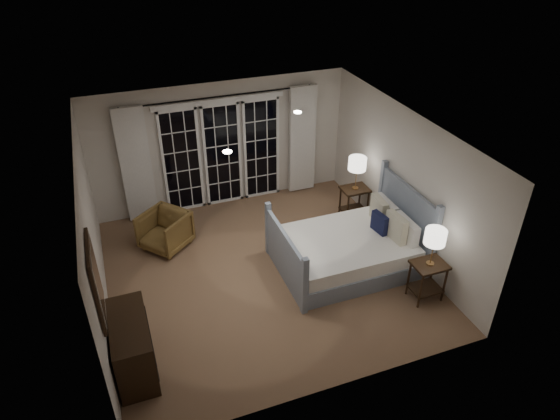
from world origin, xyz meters
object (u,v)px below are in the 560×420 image
object	(u,v)px
nightstand_left	(428,275)
lamp_right	(357,164)
nightstand_right	(354,198)
bed	(349,249)
armchair	(165,231)
dresser	(133,346)
lamp_left	(435,237)

from	to	relation	value
nightstand_left	lamp_right	size ratio (longest dim) A/B	1.02
nightstand_left	nightstand_right	distance (m)	2.44
bed	nightstand_right	bearing A→B (deg)	59.73
armchair	dresser	world-z (taller)	dresser
dresser	lamp_right	bearing A→B (deg)	27.53
lamp_right	armchair	size ratio (longest dim) A/B	0.85
bed	nightstand_right	size ratio (longest dim) A/B	3.40
dresser	lamp_left	bearing A→B (deg)	-1.96
bed	nightstand_left	distance (m)	1.37
lamp_left	dresser	xyz separation A→B (m)	(-4.37, 0.15, -0.74)
nightstand_left	dresser	size ratio (longest dim) A/B	0.58
bed	dresser	world-z (taller)	bed
lamp_left	armchair	distance (m)	4.55
nightstand_left	lamp_right	xyz separation A→B (m)	(0.02, 2.44, 0.74)
nightstand_left	nightstand_right	size ratio (longest dim) A/B	1.00
nightstand_left	dresser	world-z (taller)	dresser
armchair	lamp_left	bearing A→B (deg)	11.93
nightstand_left	lamp_left	bearing A→B (deg)	-90.00
nightstand_right	lamp_left	world-z (taller)	lamp_left
lamp_left	dresser	bearing A→B (deg)	178.04
lamp_right	dresser	distance (m)	5.02
bed	nightstand_left	world-z (taller)	bed
lamp_right	dresser	bearing A→B (deg)	-152.47
nightstand_left	dresser	distance (m)	4.38
bed	lamp_right	bearing A→B (deg)	59.73
armchair	nightstand_left	bearing A→B (deg)	11.93
lamp_left	dresser	distance (m)	4.44
lamp_right	lamp_left	bearing A→B (deg)	-90.55
bed	dresser	size ratio (longest dim) A/B	1.97
lamp_right	bed	bearing A→B (deg)	-120.27
nightstand_left	armchair	world-z (taller)	armchair
lamp_left	dresser	size ratio (longest dim) A/B	0.54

